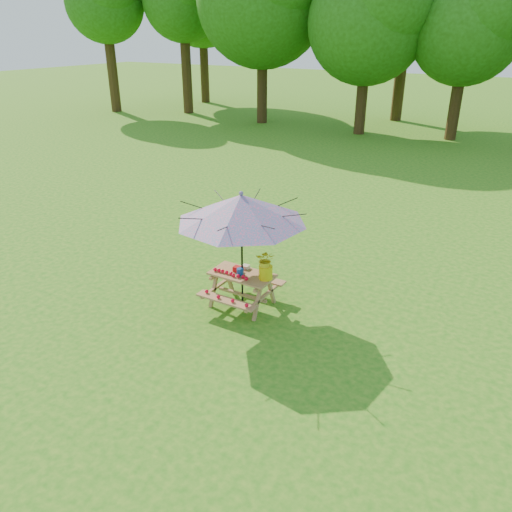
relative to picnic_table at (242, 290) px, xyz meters
The scene contains 5 objects.
picnic_table is the anchor object (origin of this frame).
patio_umbrella 1.62m from the picnic_table, 84.81° to the left, with size 2.85×2.85×2.27m.
produce_bins 0.40m from the picnic_table, 148.66° to the left, with size 0.26×0.41×0.13m.
tomatoes_row 0.44m from the picnic_table, 130.12° to the right, with size 0.77×0.13×0.07m, color red, non-canonical shape.
flower_bucket 0.81m from the picnic_table, ahead, with size 0.42×0.40×0.57m.
Camera 1 is at (1.06, -3.13, 4.84)m, focal length 35.00 mm.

